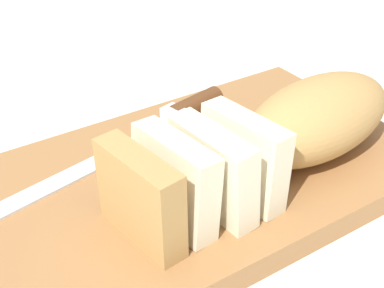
{
  "coord_description": "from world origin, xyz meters",
  "views": [
    {
      "loc": [
        0.27,
        0.37,
        0.35
      ],
      "look_at": [
        0.0,
        0.0,
        0.06
      ],
      "focal_mm": 52.86,
      "sensor_mm": 36.0,
      "label": 1
    }
  ],
  "objects": [
    {
      "name": "bread_loaf",
      "position": [
        -0.07,
        0.05,
        0.07
      ],
      "size": [
        0.32,
        0.11,
        0.08
      ],
      "rotation": [
        0.0,
        0.0,
        0.06
      ],
      "color": "tan",
      "rests_on": "cutting_board"
    },
    {
      "name": "ground_plane",
      "position": [
        0.0,
        0.0,
        0.0
      ],
      "size": [
        3.0,
        3.0,
        0.0
      ],
      "primitive_type": "plane",
      "color": "silver"
    },
    {
      "name": "crumb_stray_left",
      "position": [
        -0.03,
        0.02,
        0.03
      ],
      "size": [
        0.01,
        0.01,
        0.01
      ],
      "primitive_type": "sphere",
      "color": "#996633",
      "rests_on": "cutting_board"
    },
    {
      "name": "crumb_near_knife",
      "position": [
        -0.06,
        -0.03,
        0.03
      ],
      "size": [
        0.01,
        0.01,
        0.01
      ],
      "primitive_type": "sphere",
      "color": "#996633",
      "rests_on": "cutting_board"
    },
    {
      "name": "bread_knife",
      "position": [
        -0.03,
        -0.08,
        0.03
      ],
      "size": [
        0.29,
        0.07,
        0.02
      ],
      "rotation": [
        0.0,
        0.0,
        0.17
      ],
      "color": "silver",
      "rests_on": "cutting_board"
    },
    {
      "name": "crumb_stray_right",
      "position": [
        -0.01,
        -0.02,
        0.03
      ],
      "size": [
        0.01,
        0.01,
        0.01
      ],
      "primitive_type": "sphere",
      "color": "#996633",
      "rests_on": "cutting_board"
    },
    {
      "name": "crumb_near_loaf",
      "position": [
        0.03,
        -0.03,
        0.03
      ],
      "size": [
        0.0,
        0.0,
        0.0
      ],
      "primitive_type": "sphere",
      "color": "#996633",
      "rests_on": "cutting_board"
    },
    {
      "name": "cutting_board",
      "position": [
        0.0,
        0.0,
        0.01
      ],
      "size": [
        0.47,
        0.28,
        0.03
      ],
      "primitive_type": "cube",
      "rotation": [
        0.0,
        0.0,
        -0.03
      ],
      "color": "#9E6B3D",
      "rests_on": "ground_plane"
    }
  ]
}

